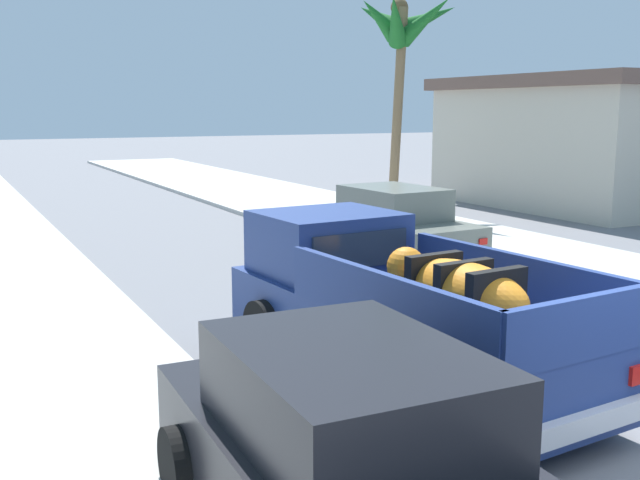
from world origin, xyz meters
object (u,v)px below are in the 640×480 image
Objects in this scene: pickup_truck at (393,310)px; palm_tree_right_fore at (402,31)px; car_left_near at (354,465)px; car_right_near at (391,226)px; roadside_house at (603,140)px.

palm_tree_right_fore reaches higher than pickup_truck.
car_left_near is 0.67× the size of palm_tree_right_fore.
car_right_near is (5.98, 8.84, 0.00)m from car_left_near.
palm_tree_right_fore is at bearing 55.31° from car_right_near.
roadside_house is at bearing -8.39° from palm_tree_right_fore.
roadside_house reaches higher than car_right_near.
pickup_truck is 0.62× the size of roadside_house.
roadside_house is (11.42, 4.83, 1.39)m from car_right_near.
car_left_near is 0.99× the size of car_right_near.
roadside_house is (17.40, 13.68, 1.39)m from car_left_near.
palm_tree_right_fore is (7.87, 11.82, 4.57)m from pickup_truck.
pickup_truck is at bearing -123.65° from palm_tree_right_fore.
pickup_truck is at bearing -144.75° from roadside_house.
car_left_near is at bearing -124.33° from palm_tree_right_fore.
pickup_truck is 7.01m from car_right_near.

